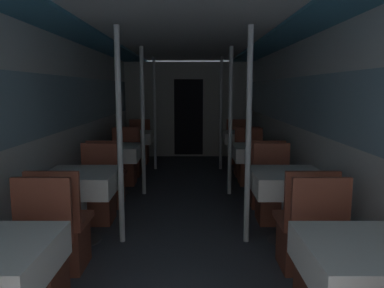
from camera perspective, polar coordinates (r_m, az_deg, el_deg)
name	(u,v)px	position (r m, az deg, el deg)	size (l,w,h in m)	color
wall_left	(68,124)	(4.83, -18.33, 2.97)	(0.05, 10.01, 2.10)	silver
wall_right	(302,124)	(4.78, 16.42, 3.01)	(0.05, 10.01, 2.10)	silver
ceiling_panel	(185,35)	(4.61, -1.08, 16.24)	(2.87, 10.01, 0.07)	silver
bulkhead_far	(188,110)	(8.39, -0.61, 5.21)	(2.81, 0.09, 2.10)	#A8A8A3
chair_left_far_0	(35,269)	(2.95, -22.82, -17.11)	(0.43, 0.43, 0.89)	brown
dining_table_left_1	(81,184)	(3.84, -16.61, -5.81)	(0.69, 0.69, 0.71)	#4C4C51
chair_left_near_1	(62,238)	(3.41, -19.21, -13.33)	(0.43, 0.43, 0.89)	brown
chair_left_far_1	(97,198)	(4.47, -14.31, -7.92)	(0.43, 0.43, 0.89)	brown
support_pole_left_1	(119,137)	(3.67, -11.05, 0.98)	(0.06, 0.06, 2.10)	silver
dining_table_left_2	(116,154)	(5.47, -11.55, -1.45)	(0.69, 0.69, 0.71)	#4C4C51
chair_left_near_2	(107,185)	(4.98, -12.78, -6.18)	(0.43, 0.43, 0.89)	brown
chair_left_far_2	(124,167)	(6.09, -10.39, -3.43)	(0.43, 0.43, 0.89)	brown
support_pole_left_2	(142,122)	(5.35, -7.59, 3.36)	(0.06, 0.06, 2.10)	silver
dining_table_left_3	(134,138)	(7.14, -8.85, 0.90)	(0.69, 0.69, 0.71)	#4C4C51
chair_left_near_3	(129,160)	(6.62, -9.55, -2.47)	(0.43, 0.43, 0.89)	brown
chair_left_far_3	(139,150)	(7.75, -8.15, -0.84)	(0.43, 0.43, 0.89)	brown
support_pole_left_3	(154,114)	(7.04, -5.78, 4.59)	(0.06, 0.06, 2.10)	silver
dining_table_right_0	(368,265)	(2.27, 25.27, -16.32)	(0.69, 0.69, 0.71)	#4C4C51
chair_right_far_0	(326,268)	(2.89, 19.72, -17.43)	(0.43, 0.43, 0.89)	brown
dining_table_right_1	(287,184)	(3.80, 14.22, -5.86)	(0.69, 0.69, 0.71)	#4C4C51
chair_right_near_1	(303,238)	(3.37, 16.52, -13.51)	(0.43, 0.43, 0.89)	brown
chair_right_far_1	(273,198)	(4.43, 12.21, -7.98)	(0.43, 0.43, 0.89)	brown
support_pole_right_1	(248,137)	(3.64, 8.51, 0.99)	(0.06, 0.06, 2.10)	silver
dining_table_right_2	(257,154)	(5.44, 9.81, -1.45)	(0.69, 0.69, 0.71)	#4C4C51
chair_right_near_2	(264,185)	(4.95, 10.87, -6.21)	(0.43, 0.43, 0.89)	brown
chair_right_far_2	(250,167)	(6.07, 8.80, -3.45)	(0.43, 0.43, 0.89)	brown
support_pole_right_2	(230,122)	(5.33, 5.79, 3.37)	(0.06, 0.06, 2.10)	silver
dining_table_right_3	(241,138)	(7.12, 7.47, 0.91)	(0.69, 0.69, 0.71)	#4C4C51
chair_right_near_3	(245,160)	(6.60, 8.08, -2.47)	(0.43, 0.43, 0.89)	brown
chair_right_far_3	(237,150)	(7.73, 6.86, -0.84)	(0.43, 0.43, 0.89)	brown
support_pole_right_3	(221,114)	(7.03, 4.37, 4.61)	(0.06, 0.06, 2.10)	silver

